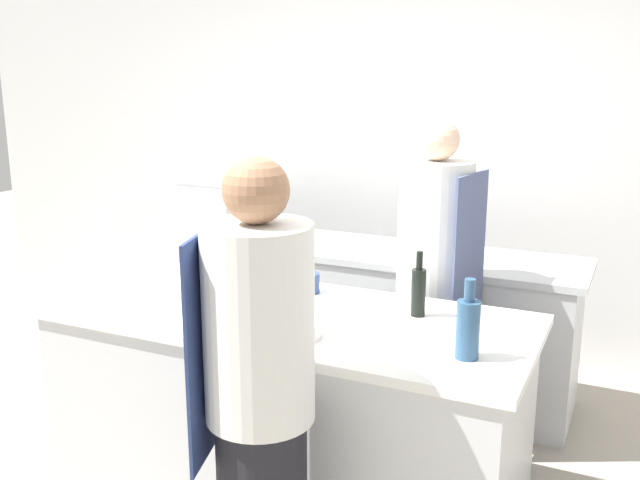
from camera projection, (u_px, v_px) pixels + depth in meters
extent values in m
cube|color=silver|center=(429.00, 148.00, 4.91)|extent=(8.00, 0.06, 2.80)
cube|color=silver|center=(288.00, 407.00, 3.27)|extent=(2.08, 0.88, 0.85)
cube|color=white|center=(287.00, 316.00, 3.16)|extent=(2.16, 0.92, 0.04)
cube|color=silver|center=(383.00, 323.00, 4.35)|extent=(2.25, 0.61, 0.85)
cube|color=silver|center=(384.00, 253.00, 4.24)|extent=(2.34, 0.64, 0.04)
cube|color=silver|center=(199.00, 260.00, 5.48)|extent=(0.93, 0.66, 1.00)
cube|color=black|center=(175.00, 300.00, 5.24)|extent=(0.75, 0.01, 0.35)
cube|color=black|center=(170.00, 209.00, 5.08)|extent=(0.79, 0.01, 0.06)
cylinder|color=silver|center=(259.00, 324.00, 2.38)|extent=(0.38, 0.38, 0.68)
cube|color=navy|center=(204.00, 347.00, 2.43)|extent=(0.11, 0.35, 0.80)
sphere|color=#9E7051|center=(256.00, 190.00, 2.27)|extent=(0.22, 0.22, 0.22)
cylinder|color=black|center=(429.00, 370.00, 3.75)|extent=(0.32, 0.32, 0.78)
cylinder|color=silver|center=(435.00, 232.00, 3.58)|extent=(0.37, 0.37, 0.71)
cube|color=#4C567F|center=(469.00, 257.00, 3.49)|extent=(0.08, 0.35, 0.82)
sphere|color=beige|center=(438.00, 140.00, 3.47)|extent=(0.21, 0.21, 0.21)
cylinder|color=black|center=(418.00, 293.00, 3.08)|extent=(0.06, 0.06, 0.21)
cylinder|color=black|center=(419.00, 260.00, 3.05)|extent=(0.03, 0.03, 0.08)
cylinder|color=#2D5175|center=(468.00, 330.00, 2.63)|extent=(0.09, 0.09, 0.22)
cylinder|color=#2D5175|center=(470.00, 290.00, 2.59)|extent=(0.04, 0.04, 0.09)
cylinder|color=#5B2319|center=(269.00, 297.00, 3.11)|extent=(0.08, 0.08, 0.16)
cylinder|color=#5B2319|center=(268.00, 273.00, 3.08)|extent=(0.04, 0.04, 0.06)
cylinder|color=navy|center=(237.00, 286.00, 3.40)|extent=(0.19, 0.19, 0.08)
cylinder|color=white|center=(296.00, 329.00, 2.86)|extent=(0.21, 0.21, 0.06)
cylinder|color=white|center=(199.00, 299.00, 3.19)|extent=(0.25, 0.25, 0.09)
cylinder|color=#33477F|center=(310.00, 283.00, 3.41)|extent=(0.10, 0.10, 0.10)
cube|color=white|center=(137.00, 285.00, 3.53)|extent=(0.34, 0.18, 0.01)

